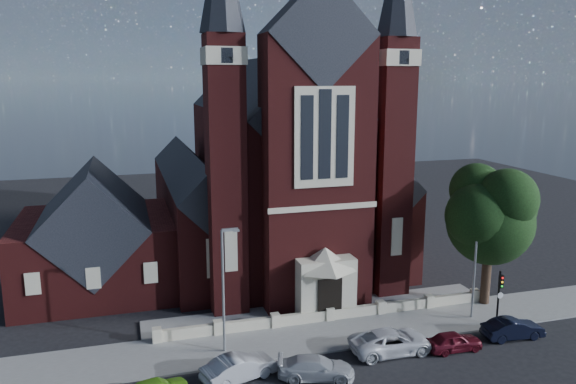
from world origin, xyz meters
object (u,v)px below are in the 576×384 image
(street_lamp_left, at_px, (224,283))
(church, at_px, (270,172))
(street_tree, at_px, (494,217))
(car_white_suv, at_px, (392,341))
(car_navy, at_px, (513,329))
(car_silver_b, at_px, (316,368))
(parish_hall, at_px, (96,241))
(street_lamp_right, at_px, (477,257))
(traffic_signal, at_px, (500,291))
(car_silver_a, at_px, (239,368))
(car_dark_red, at_px, (454,341))

(street_lamp_left, bearing_deg, church, 67.34)
(street_tree, distance_m, car_white_suv, 13.05)
(car_navy, bearing_deg, car_silver_b, 98.12)
(car_white_suv, bearing_deg, parish_hall, 47.23)
(street_lamp_right, bearing_deg, traffic_signal, -59.99)
(parish_hall, bearing_deg, street_tree, -23.26)
(parish_hall, bearing_deg, car_navy, -33.14)
(street_lamp_right, xyz_separation_m, car_white_suv, (-7.96, -2.99, -3.85))
(parish_hall, distance_m, car_navy, 32.15)
(street_lamp_right, height_order, car_silver_a, street_lamp_right)
(street_lamp_right, relative_size, car_navy, 1.97)
(car_silver_a, bearing_deg, traffic_signal, -101.76)
(traffic_signal, distance_m, car_white_suv, 9.17)
(car_silver_a, height_order, car_navy, car_silver_a)
(parish_hall, relative_size, car_navy, 2.98)
(car_dark_red, bearing_deg, parish_hall, 51.81)
(street_tree, distance_m, car_silver_a, 21.89)
(traffic_signal, height_order, car_navy, traffic_signal)
(street_tree, xyz_separation_m, traffic_signal, (-1.60, -3.28, -4.38))
(car_silver_a, distance_m, car_silver_b, 4.41)
(street_lamp_left, bearing_deg, parish_hall, 120.02)
(parish_hall, xyz_separation_m, car_navy, (26.78, -17.48, -3.34))
(street_lamp_right, bearing_deg, car_navy, -78.87)
(street_lamp_left, height_order, street_lamp_right, same)
(car_silver_b, relative_size, car_navy, 1.08)
(car_silver_a, xyz_separation_m, car_silver_b, (4.27, -1.10, -0.09))
(street_tree, height_order, car_white_suv, street_tree)
(church, height_order, car_silver_a, church)
(traffic_signal, xyz_separation_m, car_white_suv, (-8.87, -1.41, -1.84))
(traffic_signal, bearing_deg, parish_hall, 150.02)
(car_silver_b, bearing_deg, parish_hall, 51.28)
(street_lamp_left, height_order, car_white_suv, street_lamp_left)
(car_silver_a, height_order, car_silver_b, car_silver_a)
(street_tree, height_order, street_lamp_left, street_tree)
(car_silver_a, relative_size, car_white_suv, 0.83)
(street_lamp_right, distance_m, car_silver_b, 14.85)
(parish_hall, height_order, car_silver_b, parish_hall)
(street_lamp_left, distance_m, car_white_suv, 11.16)
(car_silver_a, bearing_deg, car_white_suv, -104.77)
(church, bearing_deg, car_silver_b, -98.42)
(street_tree, height_order, car_navy, street_tree)
(street_lamp_left, relative_size, car_dark_red, 2.22)
(traffic_signal, height_order, car_white_suv, traffic_signal)
(car_dark_red, bearing_deg, car_silver_b, 95.00)
(church, distance_m, car_silver_b, 24.93)
(traffic_signal, xyz_separation_m, car_silver_b, (-14.48, -2.99, -1.94))
(street_lamp_left, xyz_separation_m, car_navy, (18.68, -3.48, -3.92))
(parish_hall, xyz_separation_m, street_tree, (28.60, -12.29, 2.95))
(church, height_order, street_tree, church)
(church, xyz_separation_m, street_lamp_right, (10.09, -18.94, -3.59))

